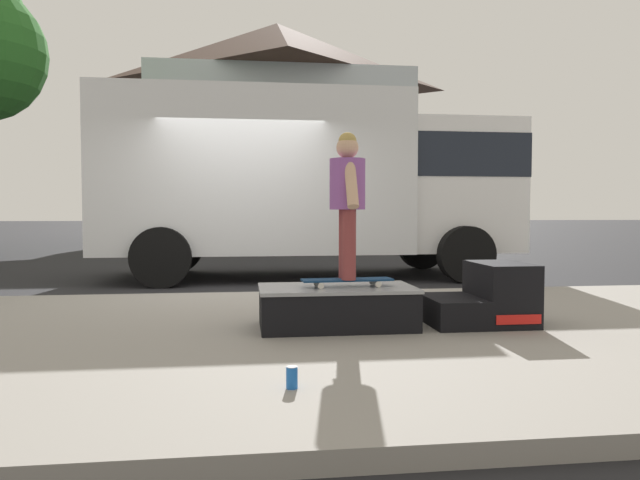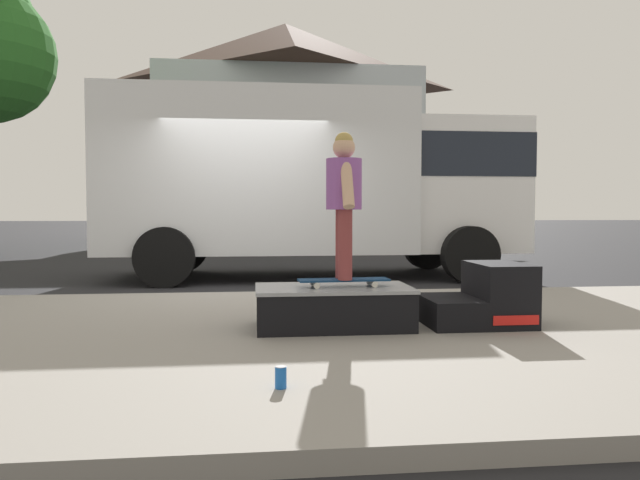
{
  "view_description": "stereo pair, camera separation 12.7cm",
  "coord_description": "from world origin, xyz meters",
  "px_view_note": "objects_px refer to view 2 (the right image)",
  "views": [
    {
      "loc": [
        0.01,
        -7.91,
        1.12
      ],
      "look_at": [
        0.86,
        -1.36,
        0.8
      ],
      "focal_mm": 33.25,
      "sensor_mm": 36.0,
      "label": 1
    },
    {
      "loc": [
        0.13,
        -7.93,
        1.12
      ],
      "look_at": [
        0.86,
        -1.36,
        0.8
      ],
      "focal_mm": 33.25,
      "sensor_mm": 36.0,
      "label": 2
    }
  ],
  "objects_px": {
    "box_truck": "(315,178)",
    "skateboard": "(344,280)",
    "soda_can": "(281,377)",
    "kicker_ramp": "(484,299)",
    "skate_box": "(333,305)",
    "skater_kid": "(344,193)"
  },
  "relations": [
    {
      "from": "box_truck",
      "to": "soda_can",
      "type": "bearing_deg",
      "value": -97.49
    },
    {
      "from": "skater_kid",
      "to": "kicker_ramp",
      "type": "bearing_deg",
      "value": 1.44
    },
    {
      "from": "skate_box",
      "to": "soda_can",
      "type": "relative_size",
      "value": 10.59
    },
    {
      "from": "kicker_ramp",
      "to": "soda_can",
      "type": "xyz_separation_m",
      "value": [
        -1.88,
        -1.72,
        -0.16
      ]
    },
    {
      "from": "kicker_ramp",
      "to": "soda_can",
      "type": "relative_size",
      "value": 7.14
    },
    {
      "from": "box_truck",
      "to": "skateboard",
      "type": "bearing_deg",
      "value": -93.14
    },
    {
      "from": "skate_box",
      "to": "box_truck",
      "type": "bearing_deg",
      "value": 85.89
    },
    {
      "from": "skateboard",
      "to": "box_truck",
      "type": "distance_m",
      "value": 5.27
    },
    {
      "from": "kicker_ramp",
      "to": "skater_kid",
      "type": "relative_size",
      "value": 0.72
    },
    {
      "from": "skateboard",
      "to": "box_truck",
      "type": "relative_size",
      "value": 0.11
    },
    {
      "from": "skate_box",
      "to": "box_truck",
      "type": "relative_size",
      "value": 0.19
    },
    {
      "from": "skate_box",
      "to": "box_truck",
      "type": "distance_m",
      "value": 5.3
    },
    {
      "from": "skate_box",
      "to": "soda_can",
      "type": "bearing_deg",
      "value": -107.13
    },
    {
      "from": "skate_box",
      "to": "soda_can",
      "type": "height_order",
      "value": "skate_box"
    },
    {
      "from": "soda_can",
      "to": "box_truck",
      "type": "distance_m",
      "value": 7.04
    },
    {
      "from": "kicker_ramp",
      "to": "box_truck",
      "type": "height_order",
      "value": "box_truck"
    },
    {
      "from": "skateboard",
      "to": "skater_kid",
      "type": "relative_size",
      "value": 0.63
    },
    {
      "from": "skateboard",
      "to": "kicker_ramp",
      "type": "bearing_deg",
      "value": 1.44
    },
    {
      "from": "skate_box",
      "to": "skater_kid",
      "type": "xyz_separation_m",
      "value": [
        0.09,
        -0.03,
        0.97
      ]
    },
    {
      "from": "kicker_ramp",
      "to": "skater_kid",
      "type": "bearing_deg",
      "value": -178.56
    },
    {
      "from": "kicker_ramp",
      "to": "skateboard",
      "type": "relative_size",
      "value": 1.14
    },
    {
      "from": "box_truck",
      "to": "kicker_ramp",
      "type": "bearing_deg",
      "value": -79.12
    }
  ]
}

